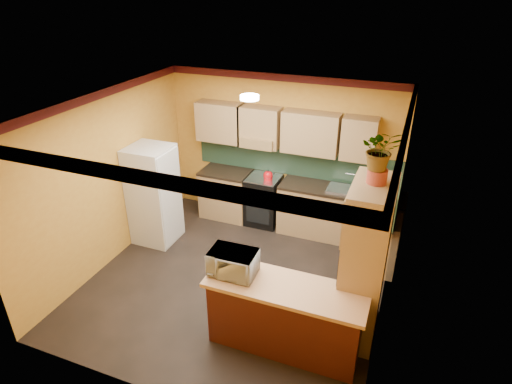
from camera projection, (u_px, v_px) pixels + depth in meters
room_shell at (242, 145)px, 5.75m from camera, size 4.24×4.24×2.72m
base_cabinets_back at (296, 207)px, 7.63m from camera, size 3.65×0.60×0.88m
countertop_back at (297, 184)px, 7.42m from camera, size 3.65×0.62×0.04m
stove at (264, 200)px, 7.83m from camera, size 0.58×0.58×0.91m
kettle at (268, 175)px, 7.51m from camera, size 0.22×0.22×0.18m
sink at (342, 189)px, 7.16m from camera, size 0.48×0.40×0.03m
base_cabinets_right at (371, 242)px, 6.62m from camera, size 0.60×0.80×0.88m
countertop_right at (375, 216)px, 6.42m from camera, size 0.62×0.80×0.04m
fridge at (154, 195)px, 7.15m from camera, size 0.68×0.66×1.70m
pantry at (364, 264)px, 5.11m from camera, size 0.48×0.90×2.10m
fern_pot at (377, 176)px, 4.64m from camera, size 0.22×0.22×0.16m
fern at (381, 150)px, 4.50m from camera, size 0.48×0.44×0.45m
breakfast_bar at (285, 318)px, 5.14m from camera, size 1.80×0.55×0.88m
bar_top at (286, 288)px, 4.93m from camera, size 1.90×0.65×0.05m
microwave at (233, 263)px, 5.07m from camera, size 0.57×0.39×0.31m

